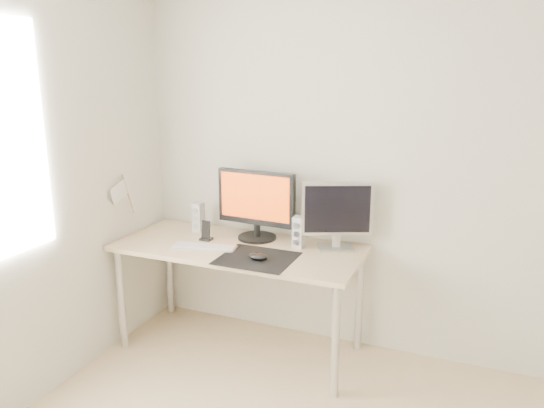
% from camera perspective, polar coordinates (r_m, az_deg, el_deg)
% --- Properties ---
extents(wall_back, '(3.50, 0.00, 3.50)m').
position_cam_1_polar(wall_back, '(3.39, 13.45, 3.86)').
color(wall_back, white).
rests_on(wall_back, ground).
extents(mousepad, '(0.45, 0.40, 0.00)m').
position_cam_1_polar(mousepad, '(3.22, -1.63, -5.85)').
color(mousepad, black).
rests_on(mousepad, desk).
extents(mouse, '(0.12, 0.07, 0.04)m').
position_cam_1_polar(mouse, '(3.18, -1.53, -5.68)').
color(mouse, black).
rests_on(mouse, mousepad).
extents(desk, '(1.60, 0.70, 0.73)m').
position_cam_1_polar(desk, '(3.48, -3.55, -5.73)').
color(desk, '#D1B587').
rests_on(desk, ground).
extents(main_monitor, '(0.55, 0.28, 0.47)m').
position_cam_1_polar(main_monitor, '(3.51, -1.71, 0.17)').
color(main_monitor, black).
rests_on(main_monitor, desk).
extents(second_monitor, '(0.43, 0.23, 0.43)m').
position_cam_1_polar(second_monitor, '(3.35, 7.00, -0.89)').
color(second_monitor, '#ABABAD').
rests_on(second_monitor, desk).
extents(speaker_left, '(0.07, 0.08, 0.21)m').
position_cam_1_polar(speaker_left, '(3.75, -7.94, -1.41)').
color(speaker_left, silver).
rests_on(speaker_left, desk).
extents(speaker_right, '(0.07, 0.08, 0.21)m').
position_cam_1_polar(speaker_right, '(3.39, 2.87, -3.04)').
color(speaker_right, white).
rests_on(speaker_right, desk).
extents(keyboard, '(0.43, 0.19, 0.02)m').
position_cam_1_polar(keyboard, '(3.43, -7.30, -4.59)').
color(keyboard, '#B4B4B7').
rests_on(keyboard, desk).
extents(phone_dock, '(0.07, 0.06, 0.13)m').
position_cam_1_polar(phone_dock, '(3.57, -7.11, -3.25)').
color(phone_dock, black).
rests_on(phone_dock, desk).
extents(pennant, '(0.01, 0.23, 0.29)m').
position_cam_1_polar(pennant, '(3.66, -15.84, 1.23)').
color(pennant, '#A57F54').
rests_on(pennant, wall_left).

